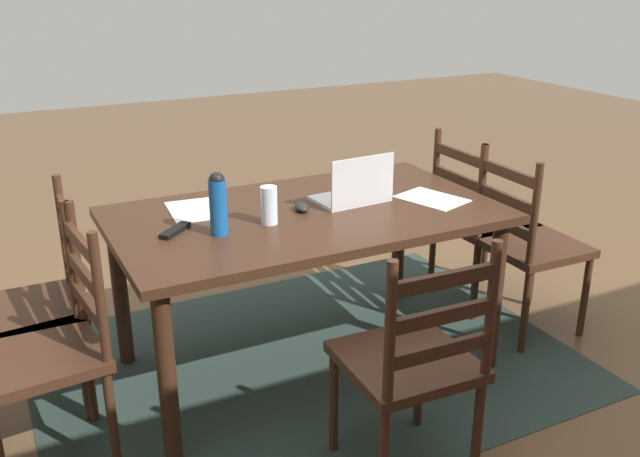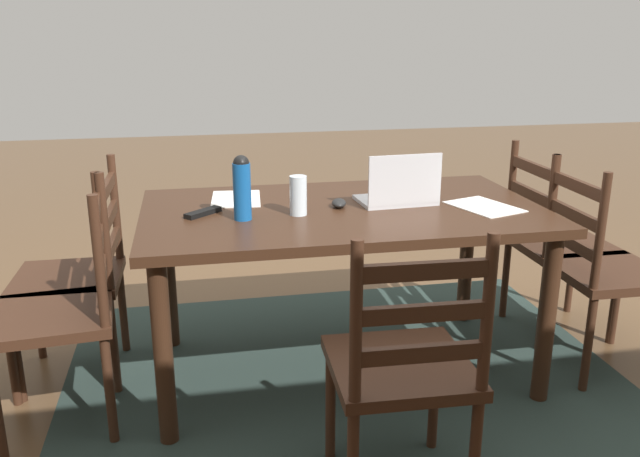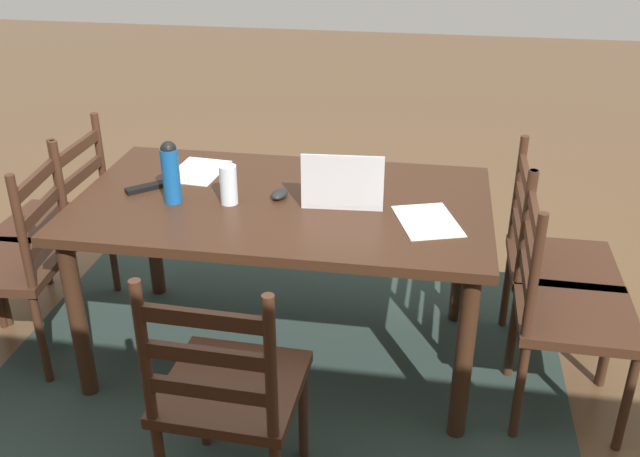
# 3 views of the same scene
# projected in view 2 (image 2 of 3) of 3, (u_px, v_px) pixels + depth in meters

# --- Properties ---
(ground_plane) EXTENTS (14.00, 14.00, 0.00)m
(ground_plane) POSITION_uv_depth(u_px,v_px,m) (341.00, 369.00, 2.98)
(ground_plane) COLOR brown
(area_rug) EXTENTS (2.43, 1.78, 0.01)m
(area_rug) POSITION_uv_depth(u_px,v_px,m) (341.00, 368.00, 2.98)
(area_rug) COLOR #283833
(area_rug) RESTS_ON ground
(dining_table) EXTENTS (1.67, 0.96, 0.76)m
(dining_table) POSITION_uv_depth(u_px,v_px,m) (343.00, 228.00, 2.79)
(dining_table) COLOR #382114
(dining_table) RESTS_ON ground
(chair_left_far) EXTENTS (0.45, 0.45, 0.95)m
(chair_left_far) POSITION_uv_depth(u_px,v_px,m) (602.00, 271.00, 2.88)
(chair_left_far) COLOR #3D2316
(chair_left_far) RESTS_ON ground
(chair_far_head) EXTENTS (0.46, 0.46, 0.95)m
(chair_far_head) POSITION_uv_depth(u_px,v_px,m) (404.00, 369.00, 2.05)
(chair_far_head) COLOR #3D2316
(chair_far_head) RESTS_ON ground
(chair_right_near) EXTENTS (0.45, 0.45, 0.95)m
(chair_right_near) POSITION_uv_depth(u_px,v_px,m) (77.00, 276.00, 2.82)
(chair_right_near) COLOR #3D2316
(chair_right_near) RESTS_ON ground
(chair_left_near) EXTENTS (0.44, 0.44, 0.95)m
(chair_left_near) POSITION_uv_depth(u_px,v_px,m) (555.00, 244.00, 3.24)
(chair_left_near) COLOR #3D2316
(chair_left_near) RESTS_ON ground
(chair_right_far) EXTENTS (0.48, 0.48, 0.95)m
(chair_right_far) POSITION_uv_depth(u_px,v_px,m) (62.00, 312.00, 2.46)
(chair_right_far) COLOR #3D2316
(chair_right_far) RESTS_ON ground
(laptop) EXTENTS (0.33, 0.24, 0.23)m
(laptop) POSITION_uv_depth(u_px,v_px,m) (399.00, 191.00, 2.79)
(laptop) COLOR silver
(laptop) RESTS_ON dining_table
(water_bottle) EXTENTS (0.07, 0.07, 0.26)m
(water_bottle) POSITION_uv_depth(u_px,v_px,m) (242.00, 186.00, 2.55)
(water_bottle) COLOR #145199
(water_bottle) RESTS_ON dining_table
(drinking_glass) EXTENTS (0.07, 0.07, 0.16)m
(drinking_glass) POSITION_uv_depth(u_px,v_px,m) (298.00, 196.00, 2.64)
(drinking_glass) COLOR silver
(drinking_glass) RESTS_ON dining_table
(computer_mouse) EXTENTS (0.08, 0.11, 0.03)m
(computer_mouse) POSITION_uv_depth(u_px,v_px,m) (339.00, 203.00, 2.77)
(computer_mouse) COLOR black
(computer_mouse) RESTS_ON dining_table
(tv_remote) EXTENTS (0.16, 0.15, 0.02)m
(tv_remote) POSITION_uv_depth(u_px,v_px,m) (203.00, 212.00, 2.66)
(tv_remote) COLOR black
(tv_remote) RESTS_ON dining_table
(paper_stack_left) EXTENTS (0.29, 0.35, 0.00)m
(paper_stack_left) POSITION_uv_depth(u_px,v_px,m) (484.00, 207.00, 2.77)
(paper_stack_left) COLOR white
(paper_stack_left) RESTS_ON dining_table
(paper_stack_right) EXTENTS (0.24, 0.31, 0.00)m
(paper_stack_right) POSITION_uv_depth(u_px,v_px,m) (236.00, 199.00, 2.90)
(paper_stack_right) COLOR white
(paper_stack_right) RESTS_ON dining_table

